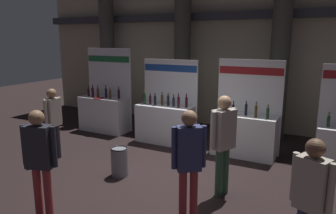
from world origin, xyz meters
The scene contains 11 objects.
ground_plane centered at (0.00, 0.00, 0.00)m, with size 29.01×29.01×0.00m, color black.
hall_colonnade centered at (0.00, 4.20, 3.05)m, with size 14.50×1.03×6.29m.
exhibitor_booth_0 centered at (-3.30, 2.02, 0.64)m, with size 1.58×0.71×2.50m.
exhibitor_booth_1 centered at (-1.13, 1.89, 0.60)m, with size 1.62×0.66×2.24m.
exhibitor_booth_2 centered at (1.05, 1.88, 0.60)m, with size 1.58×0.66×2.30m.
trash_bin centered at (-0.93, -0.49, 0.30)m, with size 0.36×0.36×0.60m.
visitor_1 centered at (-2.84, -0.41, 0.98)m, with size 0.22×0.50×1.68m.
visitor_3 centered at (1.20, -0.31, 1.11)m, with size 0.39×0.54×1.84m.
visitor_4 centered at (-1.05, -2.35, 1.05)m, with size 0.57×0.33×1.75m.
visitor_5 centered at (1.02, -1.40, 1.06)m, with size 0.44×0.39×1.78m.
visitor_6 centered at (2.72, -1.71, 0.99)m, with size 0.48×0.34×1.69m.
Camera 1 is at (2.82, -5.53, 2.80)m, focal length 34.11 mm.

